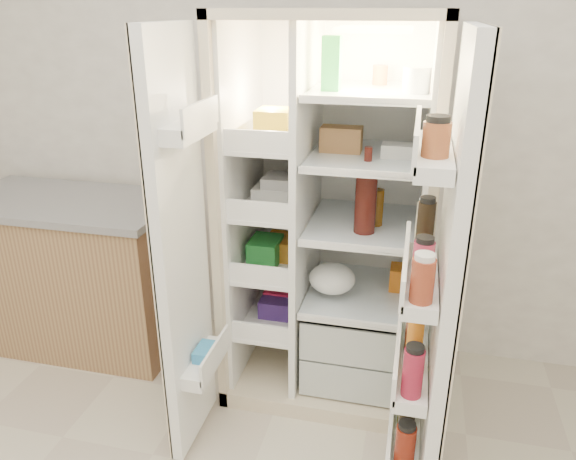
# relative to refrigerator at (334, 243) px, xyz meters

# --- Properties ---
(wall_back) EXTENTS (4.00, 0.02, 2.70)m
(wall_back) POSITION_rel_refrigerator_xyz_m (-0.21, 0.35, 0.61)
(wall_back) COLOR white
(wall_back) RESTS_ON floor
(refrigerator) EXTENTS (0.92, 0.70, 1.80)m
(refrigerator) POSITION_rel_refrigerator_xyz_m (0.00, 0.00, 0.00)
(refrigerator) COLOR beige
(refrigerator) RESTS_ON floor
(freezer_door) EXTENTS (0.15, 0.40, 1.72)m
(freezer_door) POSITION_rel_refrigerator_xyz_m (-0.51, -0.60, 0.15)
(freezer_door) COLOR white
(freezer_door) RESTS_ON floor
(fridge_door) EXTENTS (0.17, 0.58, 1.72)m
(fridge_door) POSITION_rel_refrigerator_xyz_m (0.47, -0.70, 0.13)
(fridge_door) COLOR white
(fridge_door) RESTS_ON floor
(kitchen_counter) EXTENTS (1.18, 0.63, 0.86)m
(kitchen_counter) POSITION_rel_refrigerator_xyz_m (-1.45, -0.01, -0.31)
(kitchen_counter) COLOR #A07F50
(kitchen_counter) RESTS_ON floor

